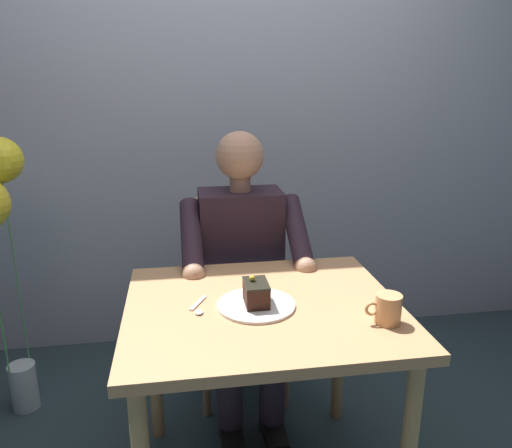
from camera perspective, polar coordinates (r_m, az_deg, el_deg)
The scene contains 8 objects.
cafe_rear_panel at distance 2.68m, azimuth -3.74°, elevation 17.49°, with size 6.40×0.12×3.00m, color #AAAFC1.
dining_table at distance 1.69m, azimuth 0.80°, elevation -12.34°, with size 0.91×0.77×0.74m.
chair at distance 2.35m, azimuth -2.05°, elevation -7.11°, with size 0.42×0.42×0.92m.
seated_person at distance 2.14m, azimuth -1.52°, elevation -5.41°, with size 0.53×0.58×1.25m.
dessert_plate at distance 1.63m, azimuth 0.02°, elevation -9.45°, with size 0.26×0.26×0.01m, color white.
cake_slice at distance 1.61m, azimuth 0.01°, elevation -8.05°, with size 0.08×0.12×0.10m.
coffee_cup at distance 1.56m, azimuth 15.14°, elevation -9.50°, with size 0.12×0.08×0.09m.
dessert_spoon at distance 1.62m, azimuth -6.73°, elevation -9.72°, with size 0.06×0.14×0.01m.
Camera 1 is at (0.25, 1.46, 1.46)m, focal length 34.19 mm.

